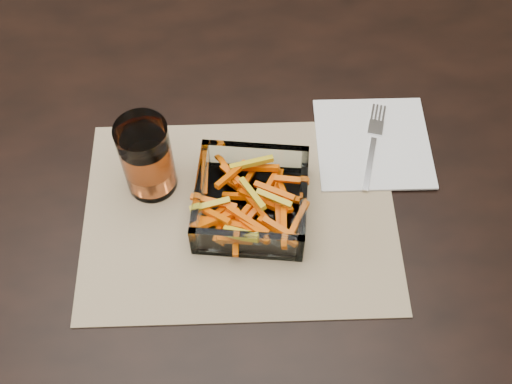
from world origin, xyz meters
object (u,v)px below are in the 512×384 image
at_px(dining_table, 176,194).
at_px(tumbler, 147,159).
at_px(glass_bowl, 251,201).
at_px(fork, 373,143).

bearing_deg(dining_table, tumbler, -129.31).
bearing_deg(tumbler, glass_bowl, -24.94).
distance_m(glass_bowl, tumbler, 0.16).
relative_size(glass_bowl, fork, 1.13).
xyz_separation_m(dining_table, fork, (0.31, -0.00, 0.10)).
distance_m(tumbler, fork, 0.35).
height_order(glass_bowl, tumbler, tumbler).
xyz_separation_m(glass_bowl, fork, (0.20, 0.09, -0.02)).
xyz_separation_m(glass_bowl, tumbler, (-0.14, 0.07, 0.03)).
relative_size(dining_table, tumbler, 12.33).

